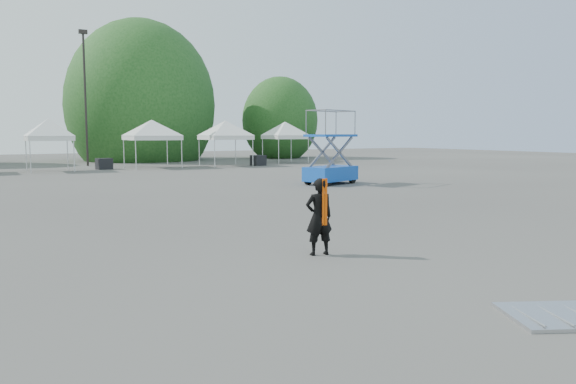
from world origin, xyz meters
TOP-DOWN VIEW (x-y plane):
  - ground at (0.00, 0.00)m, footprint 120.00×120.00m
  - light_pole_east at (3.00, 32.00)m, footprint 0.60×0.25m
  - tree_mid_e at (9.00, 39.00)m, footprint 5.12×5.12m
  - tree_far_e at (22.00, 37.00)m, footprint 3.84×3.84m
  - tent_e at (-0.17, 27.15)m, footprint 3.82×3.82m
  - tent_f at (6.52, 27.57)m, footprint 4.75×4.75m
  - tent_g at (11.85, 27.05)m, footprint 4.49×4.49m
  - tent_h at (17.85, 28.72)m, footprint 4.15×4.15m
  - man at (1.12, -1.88)m, footprint 0.62×0.46m
  - scissor_lift at (10.14, 10.89)m, footprint 2.98×2.15m
  - crate_mid at (3.21, 27.47)m, footprint 1.07×0.90m
  - crate_east at (14.13, 26.25)m, footprint 1.15×0.99m

SIDE VIEW (x-z plane):
  - ground at x=0.00m, z-range 0.00..0.00m
  - crate_mid at x=3.21m, z-range 0.00..0.74m
  - crate_east at x=14.13m, z-range 0.00..0.77m
  - man at x=1.12m, z-range 0.00..1.53m
  - scissor_lift at x=10.14m, z-range 0.01..3.48m
  - tent_e at x=-0.17m, z-range 1.12..5.00m
  - tent_h at x=17.85m, z-range 1.12..5.00m
  - tent_g at x=11.85m, z-range 1.12..5.00m
  - tent_f at x=6.52m, z-range 1.12..5.00m
  - tree_far_e at x=22.00m, z-range 0.70..6.55m
  - tree_mid_e at x=9.00m, z-range 0.94..8.74m
  - light_pole_east at x=3.00m, z-range 0.62..10.42m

